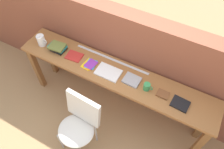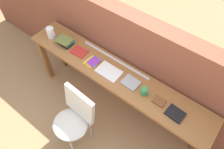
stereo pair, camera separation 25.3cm
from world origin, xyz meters
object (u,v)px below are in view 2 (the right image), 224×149
Objects in this scene: pamphlet_pile_colourful at (93,62)px; mug at (144,91)px; book_open_centre at (109,72)px; book_repair_rightmost at (175,114)px; chair_white_moulded at (74,118)px; leather_journal_brown at (159,101)px; magazine_cycling at (79,52)px; book_stack_leftmost at (65,41)px; pitcher_white at (51,33)px.

mug is at bearing -0.15° from pamphlet_pile_colourful.
book_repair_rightmost reaches higher than book_open_centre.
book_open_centre is at bearing 82.22° from chair_white_moulded.
leather_journal_brown is (0.19, 0.01, -0.03)m from mug.
book_repair_rightmost is at bearing -5.82° from magazine_cycling.
chair_white_moulded is at bearing -133.87° from mug.
mug reaches higher than magazine_cycling.
mug is at bearing 46.13° from chair_white_moulded.
book_stack_leftmost is 1.41m from leather_journal_brown.
mug reaches higher than pamphlet_pile_colourful.
pitcher_white is (-0.90, 0.58, 0.43)m from chair_white_moulded.
magazine_cycling is 0.69× the size of book_open_centre.
leather_journal_brown is at bearing 0.76° from pamphlet_pile_colourful.
pitcher_white is at bearing -176.27° from book_repair_rightmost.
magazine_cycling is (0.48, 0.02, -0.07)m from pitcher_white.
chair_white_moulded is 1.03m from leather_journal_brown.
chair_white_moulded is at bearing -60.12° from magazine_cycling.
book_open_centre is at bearing -178.00° from leather_journal_brown.
pitcher_white is at bearing -178.77° from leather_journal_brown.
book_stack_leftmost is at bearing -177.13° from book_repair_rightmost.
magazine_cycling is at bearing 2.75° from pitcher_white.
pitcher_white reaches higher than book_repair_rightmost.
chair_white_moulded is 0.69m from book_open_centre.
pitcher_white is 0.99× the size of pamphlet_pile_colourful.
magazine_cycling is 0.24m from pamphlet_pile_colourful.
pitcher_white is at bearing 146.90° from chair_white_moulded.
book_open_centre reaches higher than chair_white_moulded.
pamphlet_pile_colourful is 1.00× the size of book_repair_rightmost.
chair_white_moulded is 0.98m from book_stack_leftmost.
book_open_centre reaches higher than magazine_cycling.
book_stack_leftmost is at bearing 137.50° from chair_white_moulded.
book_stack_leftmost is 1.62m from book_repair_rightmost.
book_stack_leftmost is at bearing -179.62° from leather_journal_brown.
leather_journal_brown is (0.93, 0.01, 0.01)m from pamphlet_pile_colourful.
book_open_centre is (0.74, -0.02, -0.03)m from book_stack_leftmost.
chair_white_moulded is at bearing -73.48° from pamphlet_pile_colourful.
leather_journal_brown is 0.70× the size of book_repair_rightmost.
mug is (1.23, -0.02, 0.00)m from book_stack_leftmost.
book_stack_leftmost is at bearing 179.07° from mug.
leather_journal_brown is (1.17, -0.01, 0.01)m from magazine_cycling.
pitcher_white is at bearing -179.58° from pamphlet_pile_colourful.
magazine_cycling is at bearing 178.86° from mug.
chair_white_moulded is at bearing -97.67° from book_open_centre.
pamphlet_pile_colourful is at bearing -176.69° from book_repair_rightmost.
leather_journal_brown is (1.65, 0.02, -0.07)m from pitcher_white.
book_open_centre is at bearing -1.69° from book_stack_leftmost.
magazine_cycling is at bearing -179.65° from leather_journal_brown.
pitcher_white is 0.80× the size of book_stack_leftmost.
book_stack_leftmost is at bearing 178.43° from book_open_centre.
mug is at bearing -177.63° from book_repair_rightmost.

